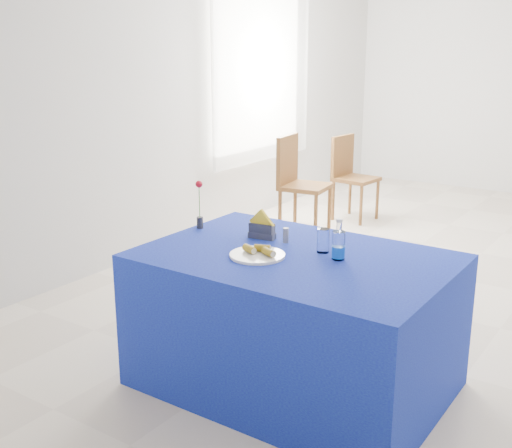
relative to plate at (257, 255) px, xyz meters
The scene contains 15 objects.
floor 2.47m from the plate, 80.98° to the left, with size 7.00×7.00×0.00m, color beige.
room_shell 2.54m from the plate, 80.98° to the left, with size 7.00×7.00×7.00m.
window_pane 3.84m from the plate, 124.01° to the left, with size 0.04×1.50×1.60m, color white.
curtain 3.80m from the plate, 123.12° to the left, with size 0.04×1.75×1.85m, color white.
plate is the anchor object (origin of this frame).
drinking_glass 0.36m from the plate, 45.84° to the left, with size 0.07×0.07×0.13m, color white.
salt_shaker 0.30m from the plate, 108.32° to the left, with size 0.03×0.03×0.09m, color slate.
pepper_shaker 0.29m from the plate, 91.19° to the left, with size 0.03×0.03×0.09m, color slate.
blue_table 0.44m from the plate, 42.06° to the left, with size 1.60×1.10×0.76m.
water_bottle 0.43m from the plate, 28.41° to the left, with size 0.07×0.07×0.21m.
napkin_holder 0.33m from the plate, 119.63° to the left, with size 0.16×0.08×0.17m.
rose_vase 0.65m from the plate, 157.07° to the left, with size 0.04×0.04×0.29m.
chair_win_a 3.04m from the plate, 116.76° to the left, with size 0.49×0.49×0.98m.
chair_win_b 3.73m from the plate, 108.72° to the left, with size 0.44×0.44×0.90m.
banana_pieces 0.03m from the plate, 59.11° to the left, with size 0.21×0.12×0.04m.
Camera 1 is at (1.42, -4.95, 1.83)m, focal length 45.00 mm.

